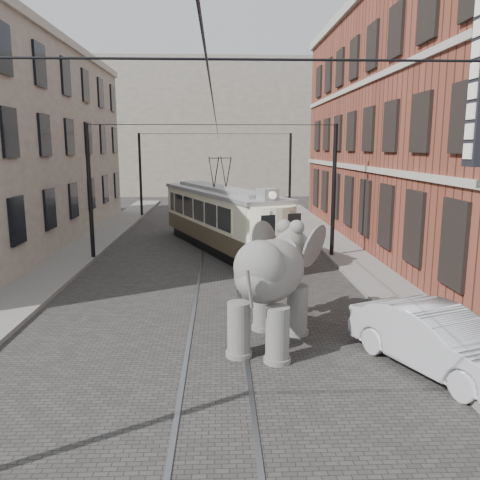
{
  "coord_description": "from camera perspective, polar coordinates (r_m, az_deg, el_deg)",
  "views": [
    {
      "loc": [
        0.12,
        -15.86,
        4.96
      ],
      "look_at": [
        0.74,
        -0.59,
        2.1
      ],
      "focal_mm": 36.88,
      "sensor_mm": 36.0,
      "label": 1
    }
  ],
  "objects": [
    {
      "name": "elephant",
      "position": [
        12.45,
        3.5,
        -5.54
      ],
      "size": [
        4.4,
        5.58,
        3.01
      ],
      "primitive_type": null,
      "rotation": [
        0.0,
        0.0,
        -0.4
      ],
      "color": "#64615D",
      "rests_on": "ground"
    },
    {
      "name": "ground",
      "position": [
        16.62,
        -2.64,
        -6.78
      ],
      "size": [
        120.0,
        120.0,
        0.0
      ],
      "primitive_type": "plane",
      "color": "#3A3836"
    },
    {
      "name": "distant_block",
      "position": [
        55.89,
        -2.49,
        12.69
      ],
      "size": [
        28.0,
        10.0,
        14.0
      ],
      "primitive_type": "cube",
      "color": "gray",
      "rests_on": "ground"
    },
    {
      "name": "tram",
      "position": [
        24.21,
        -2.31,
        4.2
      ],
      "size": [
        6.4,
        11.46,
        4.52
      ],
      "primitive_type": null,
      "rotation": [
        0.0,
        0.0,
        0.38
      ],
      "color": "beige",
      "rests_on": "ground"
    },
    {
      "name": "parked_car",
      "position": [
        12.11,
        21.9,
        -10.67
      ],
      "size": [
        3.24,
        4.64,
        1.45
      ],
      "primitive_type": "imported",
      "rotation": [
        0.0,
        0.0,
        0.43
      ],
      "color": "#B4B4B9",
      "rests_on": "ground"
    },
    {
      "name": "catenary",
      "position": [
        20.95,
        -3.19,
        5.22
      ],
      "size": [
        11.0,
        30.2,
        6.0
      ],
      "primitive_type": null,
      "color": "black",
      "rests_on": "ground"
    },
    {
      "name": "stucco_building",
      "position": [
        28.15,
        -25.97,
        9.64
      ],
      "size": [
        7.0,
        24.0,
        10.0
      ],
      "primitive_type": "cube",
      "color": "gray",
      "rests_on": "ground"
    },
    {
      "name": "sidewalk_left",
      "position": [
        17.87,
        -24.1,
        -6.22
      ],
      "size": [
        2.0,
        60.0,
        0.15
      ],
      "primitive_type": "cube",
      "color": "slate",
      "rests_on": "ground"
    },
    {
      "name": "tram_rails",
      "position": [
        16.61,
        -2.64,
        -6.74
      ],
      "size": [
        1.54,
        80.0,
        0.02
      ],
      "primitive_type": null,
      "color": "slate",
      "rests_on": "ground"
    },
    {
      "name": "sidewalk_right",
      "position": [
        17.6,
        17.4,
        -6.01
      ],
      "size": [
        2.0,
        60.0,
        0.15
      ],
      "primitive_type": "cube",
      "color": "slate",
      "rests_on": "ground"
    },
    {
      "name": "brick_building",
      "position": [
        27.15,
        21.82,
        12.06
      ],
      "size": [
        8.0,
        26.0,
        12.0
      ],
      "primitive_type": "cube",
      "color": "brown",
      "rests_on": "ground"
    }
  ]
}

